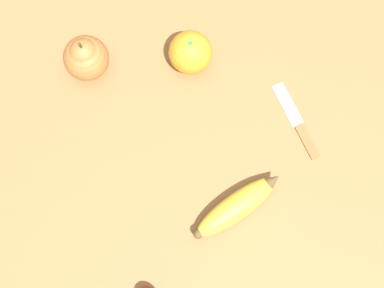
{
  "coord_description": "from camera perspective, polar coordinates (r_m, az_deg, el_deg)",
  "views": [
    {
      "loc": [
        0.17,
        0.04,
        0.92
      ],
      "look_at": [
        -0.05,
        -0.02,
        0.03
      ],
      "focal_mm": 50.0,
      "sensor_mm": 36.0,
      "label": 1
    }
  ],
  "objects": [
    {
      "name": "ground_plane",
      "position": [
        0.94,
        0.14,
        -3.63
      ],
      "size": [
        3.0,
        3.0,
        0.0
      ],
      "primitive_type": "plane",
      "color": "olive"
    },
    {
      "name": "pear",
      "position": [
        0.98,
        -11.26,
        9.07
      ],
      "size": [
        0.08,
        0.08,
        0.1
      ],
      "color": "#A36633",
      "rests_on": "ground_plane"
    },
    {
      "name": "paring_knife",
      "position": [
        0.98,
        11.21,
        2.21
      ],
      "size": [
        0.13,
        0.11,
        0.01
      ],
      "rotation": [
        0.0,
        0.0,
        2.25
      ],
      "color": "silver",
      "rests_on": "ground_plane"
    },
    {
      "name": "orange",
      "position": [
        0.97,
        -0.18,
        9.74
      ],
      "size": [
        0.08,
        0.08,
        0.08
      ],
      "color": "orange",
      "rests_on": "ground_plane"
    },
    {
      "name": "banana",
      "position": [
        0.92,
        4.86,
        -6.6
      ],
      "size": [
        0.15,
        0.14,
        0.04
      ],
      "rotation": [
        0.0,
        0.0,
        2.44
      ],
      "color": "gold",
      "rests_on": "ground_plane"
    }
  ]
}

